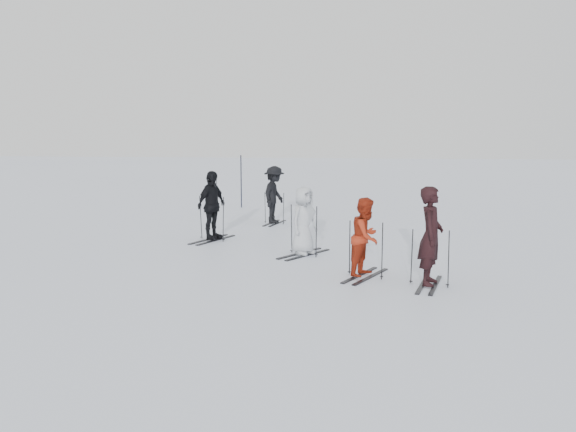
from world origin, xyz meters
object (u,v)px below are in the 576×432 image
at_px(skier_near_dark, 431,237).
at_px(skier_red, 366,238).
at_px(skier_uphill_left, 212,206).
at_px(skier_grey, 304,221).
at_px(skier_uphill_far, 274,195).
at_px(piste_marker, 241,181).

height_order(skier_near_dark, skier_red, skier_near_dark).
relative_size(skier_near_dark, skier_uphill_left, 1.00).
bearing_deg(skier_grey, skier_near_dark, -99.88).
bearing_deg(skier_red, skier_grey, 62.71).
bearing_deg(skier_grey, skier_red, -110.17).
distance_m(skier_uphill_far, piste_marker, 4.57).
distance_m(skier_red, skier_uphill_left, 5.76).
xyz_separation_m(skier_near_dark, skier_grey, (-2.89, 2.57, -0.14)).
height_order(skier_red, piste_marker, piste_marker).
bearing_deg(skier_uphill_far, skier_grey, -150.18).
relative_size(skier_uphill_left, skier_uphill_far, 1.02).
xyz_separation_m(skier_near_dark, piste_marker, (-6.58, 11.54, 0.10)).
relative_size(skier_red, piste_marker, 0.77).
bearing_deg(skier_red, skier_uphill_left, 75.56).
bearing_deg(skier_uphill_left, skier_red, -107.42).
xyz_separation_m(skier_red, skier_grey, (-1.59, 2.03, 0.01)).
bearing_deg(skier_grey, skier_uphill_left, 92.67).
xyz_separation_m(skier_grey, skier_uphill_left, (-2.88, 1.60, 0.13)).
xyz_separation_m(skier_near_dark, skier_uphill_left, (-5.77, 4.18, -0.00)).
bearing_deg(skier_uphill_far, piste_marker, 39.19).
xyz_separation_m(skier_red, piste_marker, (-5.28, 11.00, 0.25)).
bearing_deg(skier_near_dark, skier_grey, 61.49).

